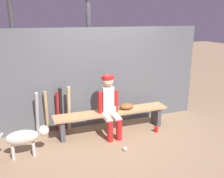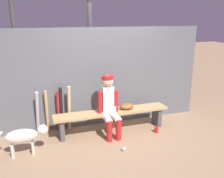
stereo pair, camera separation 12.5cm
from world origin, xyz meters
name	(u,v)px [view 1 (the left image)]	position (x,y,z in m)	size (l,w,h in m)	color
ground_plane	(112,131)	(0.00, 0.00, 0.00)	(30.00, 30.00, 0.00)	#937556
chainlink_fence	(104,77)	(0.00, 0.45, 1.01)	(4.25, 0.03, 2.02)	#595E63
dugout_bench	(112,116)	(0.00, 0.00, 0.34)	(2.29, 0.36, 0.43)	tan
player_seated	(110,104)	(-0.09, -0.11, 0.62)	(0.41, 0.55, 1.16)	silver
baseball_glove	(127,106)	(0.31, 0.00, 0.49)	(0.28, 0.20, 0.12)	brown
bat_wood_natural	(69,109)	(-0.79, 0.29, 0.47)	(0.06, 0.06, 0.94)	tan
bat_aluminum_black	(61,110)	(-0.94, 0.35, 0.46)	(0.06, 0.06, 0.91)	black
bat_aluminum_red	(58,112)	(-1.00, 0.37, 0.42)	(0.06, 0.06, 0.84)	#B22323
bat_wood_tan	(47,112)	(-1.22, 0.37, 0.43)	(0.06, 0.06, 0.86)	tan
bat_aluminum_silver	(37,114)	(-1.39, 0.33, 0.44)	(0.06, 0.06, 0.89)	#B7B7BC
baseball	(125,149)	(-0.05, -0.79, 0.04)	(0.07, 0.07, 0.07)	white
cup_on_ground	(156,129)	(0.82, -0.33, 0.06)	(0.08, 0.08, 0.11)	red
cup_on_bench	(115,108)	(0.06, -0.02, 0.49)	(0.08, 0.08, 0.11)	silver
dog	(26,137)	(-1.63, -0.38, 0.34)	(0.84, 0.20, 0.49)	beige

